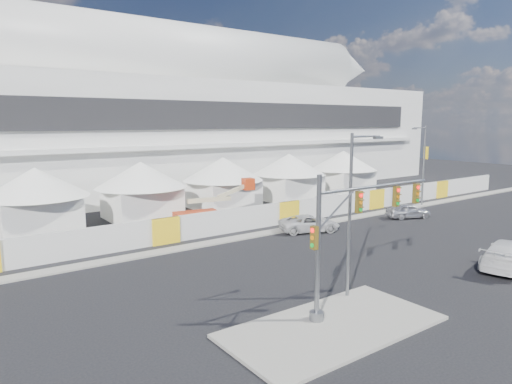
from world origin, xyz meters
TOP-DOWN VIEW (x-y plane):
  - ground at (0.00, 0.00)m, footprint 160.00×160.00m
  - median_island at (-6.00, -3.00)m, footprint 10.00×5.00m
  - far_curb at (20.00, 12.50)m, footprint 80.00×1.20m
  - stadium at (8.71, 41.50)m, footprint 80.00×24.80m
  - tent_row at (0.50, 24.00)m, footprint 53.40×8.40m
  - hoarding_fence at (6.00, 14.50)m, footprint 70.00×0.25m
  - scaffold_tower at (46.00, 36.00)m, footprint 4.40×4.40m
  - sedan_silver at (16.58, 9.44)m, footprint 3.18×4.50m
  - pickup_curb at (5.34, 10.95)m, footprint 4.00×5.54m
  - pickup_near at (8.95, -3.50)m, footprint 3.88×6.59m
  - lot_car_a at (16.13, 19.10)m, footprint 1.60×4.00m
  - traffic_mast at (-4.45, -2.18)m, footprint 8.03×0.65m
  - streetlight_median at (-2.66, -0.92)m, footprint 2.32×0.23m
  - streetlight_curb at (23.07, 12.50)m, footprint 2.56×0.58m
  - boom_lift at (-0.30, 18.87)m, footprint 7.76×2.32m

SIDE VIEW (x-z plane):
  - ground at x=0.00m, z-range 0.00..0.00m
  - far_curb at x=20.00m, z-range 0.00..0.12m
  - median_island at x=-6.00m, z-range 0.00..0.15m
  - lot_car_a at x=16.13m, z-range 0.00..1.29m
  - pickup_curb at x=5.34m, z-range 0.00..1.40m
  - sedan_silver at x=16.58m, z-range 0.00..1.42m
  - pickup_near at x=8.95m, z-range 0.00..1.79m
  - hoarding_fence at x=6.00m, z-range 0.00..2.00m
  - boom_lift at x=-0.30m, z-range -0.89..2.97m
  - tent_row at x=0.50m, z-range 0.45..5.85m
  - traffic_mast at x=-4.45m, z-range 0.51..7.19m
  - streetlight_median at x=-2.66m, z-range 0.77..9.18m
  - streetlight_curb at x=23.07m, z-range 0.70..9.33m
  - scaffold_tower at x=46.00m, z-range 0.00..12.00m
  - stadium at x=8.71m, z-range -1.54..20.44m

